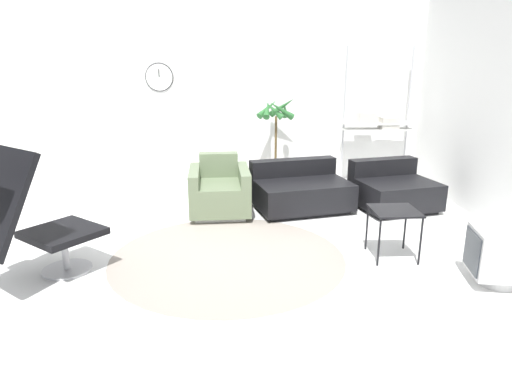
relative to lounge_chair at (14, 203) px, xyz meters
The scene contains 11 objects.
ground_plane 1.99m from the lounge_chair, 19.60° to the left, with size 12.00×12.00×0.00m, color white.
wall_back 4.09m from the lounge_chair, 64.44° to the left, with size 12.00×0.09×2.80m.
round_rug 1.94m from the lounge_chair, 16.38° to the left, with size 2.29×2.29×0.01m.
lounge_chair is the anchor object (origin of this frame).
armchair_red 2.52m from the lounge_chair, 49.52° to the left, with size 0.77×0.87×0.72m.
couch_low 3.37m from the lounge_chair, 37.23° to the left, with size 1.33×1.10×0.60m.
couch_second 4.38m from the lounge_chair, 27.17° to the left, with size 1.11×1.04×0.60m.
side_table 3.37m from the lounge_chair, ahead, with size 0.43×0.43×0.49m.
crt_television 4.07m from the lounge_chair, ahead, with size 0.54×0.50×0.49m.
potted_plant 4.05m from the lounge_chair, 52.85° to the left, with size 0.63×0.61×1.36m.
shelf_unit 5.22m from the lounge_chair, 39.48° to the left, with size 1.07×0.28×2.08m.
Camera 1 is at (0.03, -4.25, 1.85)m, focal length 32.00 mm.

